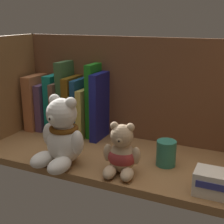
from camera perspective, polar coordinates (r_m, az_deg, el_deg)
name	(u,v)px	position (r cm, az deg, el deg)	size (l,w,h in cm)	color
shelf_board	(114,158)	(90.15, 0.32, -8.30)	(73.92, 29.60, 2.00)	olive
shelf_back_panel	(134,92)	(98.51, 4.03, 3.56)	(76.32, 1.20, 33.57)	brown
shelf_side_panel_left	(4,91)	(105.52, -18.74, 3.60)	(1.60, 32.00, 33.57)	olive
book_0	(40,101)	(113.02, -12.87, 1.98)	(3.55, 13.96, 18.39)	#B0683F
book_1	(48,106)	(111.42, -11.46, 1.14)	(2.42, 11.92, 15.69)	#553C61
book_2	(55,102)	(109.26, -10.18, 1.73)	(3.15, 9.24, 18.74)	#148275
book_3	(62,106)	(108.05, -8.97, 1.06)	(1.60, 12.91, 16.69)	brown
book_4	(68,97)	(105.87, -7.93, 2.69)	(2.66, 9.87, 23.54)	#396138
book_5	(76,105)	(104.96, -6.56, 1.34)	(2.42, 13.15, 18.99)	brown
book_6	(82,106)	(103.84, -5.40, 1.04)	(1.78, 12.07, 18.41)	navy
book_7	(88,111)	(103.17, -4.31, 0.14)	(1.99, 13.02, 15.57)	tan
book_8	(95,100)	(100.99, -3.12, 2.09)	(2.31, 9.06, 23.33)	#1C741A
book_9	(102,105)	(100.14, -1.76, 1.26)	(2.36, 13.32, 20.90)	navy
teddy_bear_larger	(62,136)	(82.90, -9.03, -4.24)	(13.51, 14.05, 18.21)	white
teddy_bear_smaller	(122,154)	(78.20, 1.75, -7.48)	(9.59, 10.20, 12.95)	tan
pillar_candle	(166,154)	(83.48, 9.60, -7.41)	(5.10, 5.10, 6.68)	#2D7A66
small_product_box	(219,184)	(73.74, 18.57, -12.10)	(10.31, 6.20, 5.32)	silver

